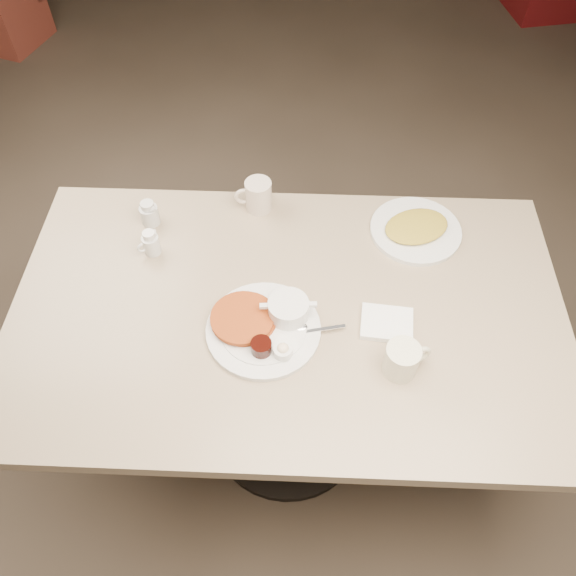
{
  "coord_description": "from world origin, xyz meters",
  "views": [
    {
      "loc": [
        0.04,
        -0.9,
        2.03
      ],
      "look_at": [
        0.0,
        0.02,
        0.82
      ],
      "focal_mm": 36.18,
      "sensor_mm": 36.0,
      "label": 1
    }
  ],
  "objects_px": {
    "coffee_mug_near": "(403,359)",
    "hash_plate": "(416,229)",
    "creamer_right": "(149,213)",
    "coffee_mug_far": "(258,196)",
    "main_plate": "(265,323)",
    "creamer_left": "(151,243)",
    "diner_table": "(288,343)"
  },
  "relations": [
    {
      "from": "coffee_mug_near",
      "to": "creamer_left",
      "type": "distance_m",
      "value": 0.78
    },
    {
      "from": "diner_table",
      "to": "creamer_right",
      "type": "bearing_deg",
      "value": 144.1
    },
    {
      "from": "creamer_right",
      "to": "creamer_left",
      "type": "bearing_deg",
      "value": -77.3
    },
    {
      "from": "main_plate",
      "to": "coffee_mug_far",
      "type": "height_order",
      "value": "coffee_mug_far"
    },
    {
      "from": "diner_table",
      "to": "main_plate",
      "type": "distance_m",
      "value": 0.21
    },
    {
      "from": "coffee_mug_near",
      "to": "hash_plate",
      "type": "distance_m",
      "value": 0.48
    },
    {
      "from": "diner_table",
      "to": "creamer_left",
      "type": "height_order",
      "value": "creamer_left"
    },
    {
      "from": "diner_table",
      "to": "coffee_mug_near",
      "type": "relative_size",
      "value": 11.42
    },
    {
      "from": "main_plate",
      "to": "creamer_right",
      "type": "height_order",
      "value": "creamer_right"
    },
    {
      "from": "coffee_mug_far",
      "to": "creamer_right",
      "type": "xyz_separation_m",
      "value": [
        -0.32,
        -0.08,
        -0.01
      ]
    },
    {
      "from": "creamer_left",
      "to": "hash_plate",
      "type": "height_order",
      "value": "creamer_left"
    },
    {
      "from": "main_plate",
      "to": "hash_plate",
      "type": "distance_m",
      "value": 0.56
    },
    {
      "from": "diner_table",
      "to": "coffee_mug_far",
      "type": "height_order",
      "value": "coffee_mug_far"
    },
    {
      "from": "main_plate",
      "to": "coffee_mug_far",
      "type": "relative_size",
      "value": 3.13
    },
    {
      "from": "main_plate",
      "to": "creamer_right",
      "type": "distance_m",
      "value": 0.52
    },
    {
      "from": "coffee_mug_near",
      "to": "coffee_mug_far",
      "type": "xyz_separation_m",
      "value": [
        -0.39,
        0.55,
        0.0
      ]
    },
    {
      "from": "main_plate",
      "to": "coffee_mug_near",
      "type": "relative_size",
      "value": 2.87
    },
    {
      "from": "coffee_mug_far",
      "to": "hash_plate",
      "type": "distance_m",
      "value": 0.49
    },
    {
      "from": "creamer_right",
      "to": "coffee_mug_far",
      "type": "bearing_deg",
      "value": 13.25
    },
    {
      "from": "coffee_mug_near",
      "to": "hash_plate",
      "type": "relative_size",
      "value": 0.37
    },
    {
      "from": "diner_table",
      "to": "creamer_left",
      "type": "xyz_separation_m",
      "value": [
        -0.4,
        0.19,
        0.21
      ]
    },
    {
      "from": "creamer_right",
      "to": "hash_plate",
      "type": "height_order",
      "value": "creamer_right"
    },
    {
      "from": "hash_plate",
      "to": "diner_table",
      "type": "bearing_deg",
      "value": -141.03
    },
    {
      "from": "coffee_mug_far",
      "to": "creamer_left",
      "type": "bearing_deg",
      "value": -146.62
    },
    {
      "from": "main_plate",
      "to": "creamer_left",
      "type": "xyz_separation_m",
      "value": [
        -0.34,
        0.25,
        0.01
      ]
    },
    {
      "from": "coffee_mug_far",
      "to": "creamer_right",
      "type": "distance_m",
      "value": 0.33
    },
    {
      "from": "coffee_mug_far",
      "to": "main_plate",
      "type": "bearing_deg",
      "value": -83.44
    },
    {
      "from": "diner_table",
      "to": "coffee_mug_near",
      "type": "xyz_separation_m",
      "value": [
        0.29,
        -0.17,
        0.22
      ]
    },
    {
      "from": "coffee_mug_far",
      "to": "creamer_left",
      "type": "height_order",
      "value": "coffee_mug_far"
    },
    {
      "from": "hash_plate",
      "to": "coffee_mug_far",
      "type": "bearing_deg",
      "value": 169.86
    },
    {
      "from": "coffee_mug_near",
      "to": "coffee_mug_far",
      "type": "distance_m",
      "value": 0.68
    },
    {
      "from": "coffee_mug_near",
      "to": "main_plate",
      "type": "bearing_deg",
      "value": 162.56
    }
  ]
}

